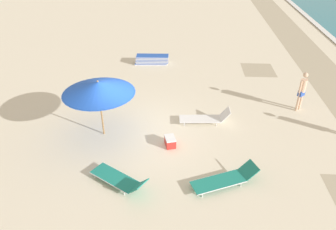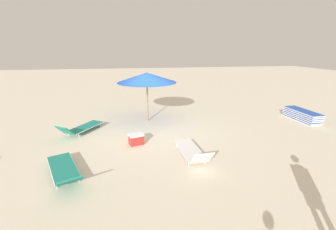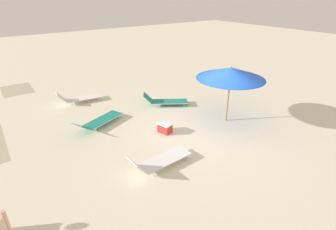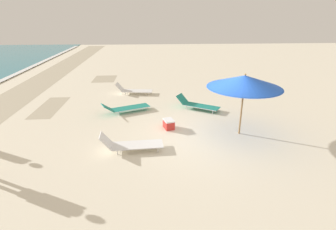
{
  "view_description": "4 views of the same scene",
  "coord_description": "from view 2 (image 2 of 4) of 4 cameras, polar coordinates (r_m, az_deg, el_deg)",
  "views": [
    {
      "loc": [
        10.48,
        1.82,
        7.29
      ],
      "look_at": [
        -0.12,
        1.24,
        0.77
      ],
      "focal_mm": 35.0,
      "sensor_mm": 36.0,
      "label": 1
    },
    {
      "loc": [
        0.93,
        8.77,
        3.26
      ],
      "look_at": [
        -0.39,
        1.13,
        0.94
      ],
      "focal_mm": 24.0,
      "sensor_mm": 36.0,
      "label": 2
    },
    {
      "loc": [
        -6.33,
        6.28,
        4.83
      ],
      "look_at": [
        -0.01,
        1.78,
        1.14
      ],
      "focal_mm": 28.0,
      "sensor_mm": 36.0,
      "label": 3
    },
    {
      "loc": [
        -8.59,
        2.0,
        4.25
      ],
      "look_at": [
        -0.2,
        1.46,
        0.95
      ],
      "focal_mm": 28.0,
      "sensor_mm": 36.0,
      "label": 4
    }
  ],
  "objects": [
    {
      "name": "ground_plane",
      "position": [
        9.42,
        -3.54,
        -4.16
      ],
      "size": [
        60.0,
        60.0,
        0.16
      ],
      "color": "beige"
    },
    {
      "name": "beach_umbrella",
      "position": [
        10.12,
        -5.39,
        9.41
      ],
      "size": [
        2.64,
        2.64,
        2.29
      ],
      "color": "#9E7547",
      "rests_on": "ground_plane"
    },
    {
      "name": "lounger_stack",
      "position": [
        12.2,
        30.84,
        -0.06
      ],
      "size": [
        0.67,
        1.95,
        0.49
      ],
      "rotation": [
        0.0,
        0.0,
        0.03
      ],
      "color": "blue",
      "rests_on": "ground_plane"
    },
    {
      "name": "sun_lounger_beside_umbrella",
      "position": [
        7.0,
        6.2,
        -9.21
      ],
      "size": [
        0.73,
        2.06,
        0.61
      ],
      "rotation": [
        0.0,
        0.0,
        0.06
      ],
      "color": "white",
      "rests_on": "ground_plane"
    },
    {
      "name": "sun_lounger_near_water_left",
      "position": [
        6.61,
        -24.82,
        -12.55
      ],
      "size": [
        1.41,
        2.22,
        0.51
      ],
      "rotation": [
        0.0,
        0.0,
        0.41
      ],
      "color": "#1E8475",
      "rests_on": "ground_plane"
    },
    {
      "name": "sun_lounger_near_water_right",
      "position": [
        9.6,
        -21.2,
        -3.02
      ],
      "size": [
        1.6,
        2.04,
        0.58
      ],
      "rotation": [
        0.0,
        0.0,
        -0.57
      ],
      "color": "#1E8475",
      "rests_on": "ground_plane"
    },
    {
      "name": "cooler_box",
      "position": [
        8.02,
        -8.08,
        -6.09
      ],
      "size": [
        0.58,
        0.47,
        0.37
      ],
      "rotation": [
        0.0,
        0.0,
        0.27
      ],
      "color": "red",
      "rests_on": "ground_plane"
    }
  ]
}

